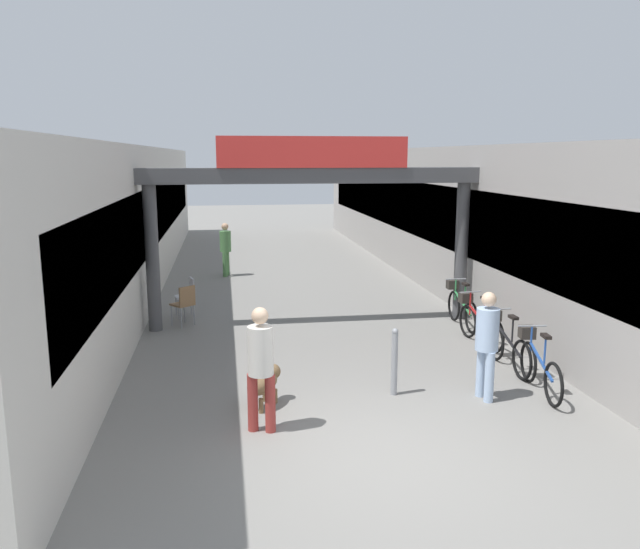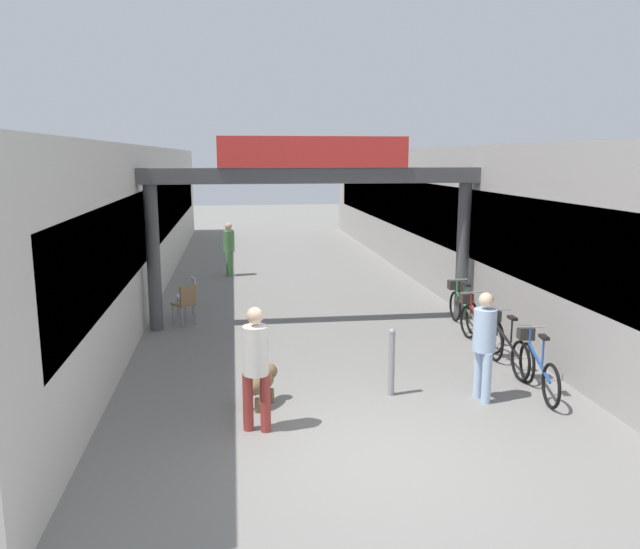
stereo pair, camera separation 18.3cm
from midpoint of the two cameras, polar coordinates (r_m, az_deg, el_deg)
ground_plane at (r=8.01m, az=5.14°, el=-16.16°), size 80.00×80.00×0.00m
storefront_left at (r=18.31m, az=-19.26°, el=4.88°), size 3.00×26.00×3.85m
storefront_right at (r=19.26m, az=12.19°, el=5.51°), size 3.00×26.00×3.85m
arcade_sign_gateway at (r=13.22m, az=-1.08°, el=7.37°), size 7.40×0.47×4.02m
pedestrian_with_dog at (r=8.29m, az=-6.08°, el=-7.90°), size 0.43×0.43×1.70m
pedestrian_companion at (r=9.63m, az=14.49°, el=-5.71°), size 0.38×0.40×1.66m
pedestrian_carrying_crate at (r=19.18m, az=-8.91°, el=2.59°), size 0.42×0.42×1.63m
dog_on_leash at (r=9.32m, az=-5.63°, el=-9.82°), size 0.65×0.78×0.56m
bicycle_blue_nearest at (r=10.34m, az=18.83°, el=-7.75°), size 0.46×1.68×0.98m
bicycle_black_second at (r=11.30m, az=16.16°, el=-6.03°), size 0.46×1.69×0.98m
bicycle_red_third at (r=12.59m, az=13.84°, el=-4.19°), size 0.46×1.68×0.98m
bicycle_green_farthest at (r=13.82m, az=12.36°, el=-2.79°), size 0.46×1.69×0.98m
bollard_post_metal at (r=9.67m, az=6.27°, el=-7.88°), size 0.10×0.10×1.06m
cafe_chair_wood_nearer at (r=13.73m, az=-12.65°, el=-2.44°), size 0.56×0.56×0.89m
cafe_chair_aluminium_farther at (r=14.53m, az=-12.34°, el=-1.70°), size 0.48×0.48×0.89m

